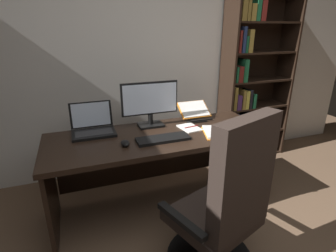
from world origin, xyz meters
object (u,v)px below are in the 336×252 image
(office_chair, at_px, (224,212))
(computer_mouse, at_px, (125,143))
(reading_stand_with_book, at_px, (195,111))
(monitor, at_px, (150,104))
(pen, at_px, (192,127))
(notepad, at_px, (189,128))
(laptop, at_px, (93,127))
(keyboard, at_px, (163,139))
(bookshelf, at_px, (249,81))
(open_binder, at_px, (229,132))
(desk, at_px, (157,152))

(office_chair, xyz_separation_m, computer_mouse, (-0.48, 0.66, 0.27))
(reading_stand_with_book, bearing_deg, monitor, -173.55)
(reading_stand_with_book, xyz_separation_m, pen, (-0.14, -0.23, -0.06))
(pen, bearing_deg, notepad, 180.00)
(monitor, distance_m, notepad, 0.41)
(computer_mouse, xyz_separation_m, notepad, (0.60, 0.17, -0.02))
(laptop, relative_size, keyboard, 0.84)
(bookshelf, distance_m, laptop, 1.93)
(monitor, distance_m, pen, 0.42)
(laptop, xyz_separation_m, open_binder, (1.07, -0.40, -0.04))
(keyboard, relative_size, reading_stand_with_book, 1.42)
(open_binder, height_order, notepad, open_binder)
(pen, bearing_deg, desk, 173.72)
(laptop, xyz_separation_m, keyboard, (0.50, -0.35, -0.04))
(bookshelf, relative_size, office_chair, 1.72)
(reading_stand_with_book, relative_size, pen, 2.11)
(pen, bearing_deg, laptop, 167.37)
(computer_mouse, relative_size, pen, 0.74)
(laptop, bearing_deg, open_binder, -20.52)
(keyboard, relative_size, notepad, 2.00)
(reading_stand_with_book, bearing_deg, bookshelf, 23.98)
(laptop, xyz_separation_m, computer_mouse, (0.20, -0.35, -0.03))
(keyboard, bearing_deg, desk, 86.10)
(keyboard, xyz_separation_m, notepad, (0.30, 0.17, -0.01))
(bookshelf, xyz_separation_m, pen, (-1.04, -0.64, -0.23))
(bookshelf, height_order, pen, bookshelf)
(desk, relative_size, keyboard, 4.40)
(desk, bearing_deg, bookshelf, 24.01)
(desk, relative_size, bookshelf, 0.95)
(laptop, height_order, pen, laptop)
(monitor, relative_size, laptop, 1.45)
(office_chair, height_order, reading_stand_with_book, office_chair)
(desk, bearing_deg, notepad, -6.71)
(computer_mouse, relative_size, notepad, 0.50)
(bookshelf, bearing_deg, monitor, -161.58)
(desk, relative_size, computer_mouse, 17.78)
(office_chair, distance_m, pen, 0.88)
(bookshelf, height_order, open_binder, bookshelf)
(reading_stand_with_book, xyz_separation_m, open_binder, (0.11, -0.45, -0.06))
(laptop, bearing_deg, monitor, -0.34)
(computer_mouse, height_order, notepad, computer_mouse)
(computer_mouse, bearing_deg, pen, 14.99)
(desk, relative_size, reading_stand_with_book, 6.27)
(bookshelf, distance_m, open_binder, 1.19)
(keyboard, distance_m, open_binder, 0.57)
(bookshelf, distance_m, keyboard, 1.60)
(keyboard, bearing_deg, monitor, 90.00)
(bookshelf, xyz_separation_m, monitor, (-1.37, -0.46, -0.04))
(reading_stand_with_book, height_order, open_binder, reading_stand_with_book)
(reading_stand_with_book, distance_m, notepad, 0.29)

